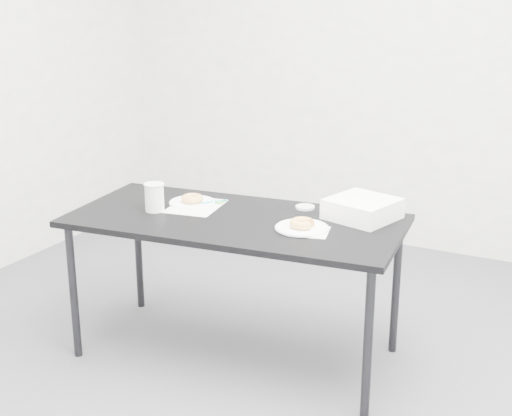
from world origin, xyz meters
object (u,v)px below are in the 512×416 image
at_px(pen, 214,202).
at_px(scorecard, 196,206).
at_px(plate_near, 302,228).
at_px(coffee_cup, 154,197).
at_px(plate_far, 192,202).
at_px(bakery_box, 362,209).
at_px(table, 235,229).
at_px(donut_near, 302,223).
at_px(donut_far, 192,198).

bearing_deg(pen, scorecard, -172.75).
height_order(plate_near, coffee_cup, coffee_cup).
xyz_separation_m(plate_far, bakery_box, (0.82, 0.16, 0.04)).
bearing_deg(coffee_cup, table, 11.92).
xyz_separation_m(donut_near, plate_far, (-0.64, 0.11, -0.02)).
bearing_deg(table, donut_near, -7.09).
xyz_separation_m(table, donut_near, (0.34, -0.01, 0.08)).
bearing_deg(donut_near, table, 179.04).
distance_m(scorecard, coffee_cup, 0.21).
relative_size(plate_near, coffee_cup, 1.76).
xyz_separation_m(plate_near, donut_near, (0.00, 0.00, 0.02)).
height_order(donut_near, bakery_box, bakery_box).
relative_size(table, donut_far, 14.96).
height_order(pen, plate_far, pen).
relative_size(plate_far, bakery_box, 0.82).
bearing_deg(donut_far, bakery_box, 10.80).
bearing_deg(donut_far, donut_near, -9.97).
relative_size(scorecard, pen, 2.15).
distance_m(plate_near, plate_far, 0.65).
height_order(table, pen, pen).
height_order(table, coffee_cup, coffee_cup).
bearing_deg(plate_far, table, -19.56).
relative_size(scorecard, plate_near, 1.23).
bearing_deg(plate_near, donut_near, 0.00).
height_order(plate_near, plate_far, plate_near).
bearing_deg(scorecard, bakery_box, 5.22).
bearing_deg(bakery_box, donut_near, -108.91).
distance_m(table, plate_near, 0.34).
distance_m(donut_near, donut_far, 0.65).
height_order(scorecard, donut_near, donut_near).
distance_m(pen, plate_far, 0.11).
relative_size(donut_far, bakery_box, 0.38).
distance_m(donut_near, plate_far, 0.65).
bearing_deg(plate_near, coffee_cup, -174.00).
height_order(plate_near, donut_far, donut_far).
bearing_deg(donut_near, coffee_cup, -174.00).
relative_size(table, plate_far, 7.02).
bearing_deg(pen, plate_far, 153.60).
height_order(scorecard, coffee_cup, coffee_cup).
xyz_separation_m(table, plate_near, (0.34, -0.01, 0.06)).
bearing_deg(coffee_cup, bakery_box, 20.78).
bearing_deg(coffee_cup, donut_far, 64.63).
xyz_separation_m(plate_near, plate_far, (-0.64, 0.11, -0.00)).
relative_size(pen, donut_near, 1.22).
xyz_separation_m(scorecard, bakery_box, (0.77, 0.20, 0.05)).
bearing_deg(scorecard, pen, 50.25).
relative_size(plate_far, donut_far, 2.13).
relative_size(table, bakery_box, 5.74).
relative_size(donut_near, bakery_box, 0.40).
height_order(pen, plate_near, pen).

